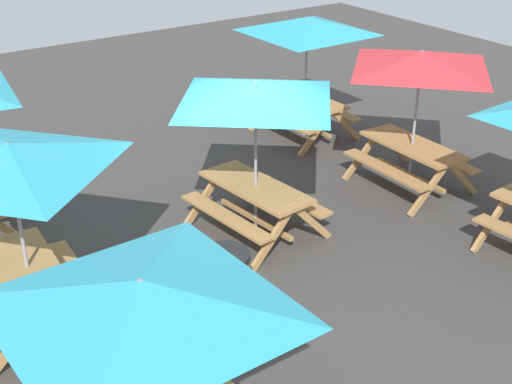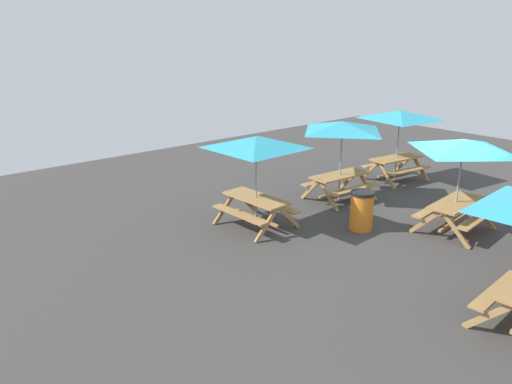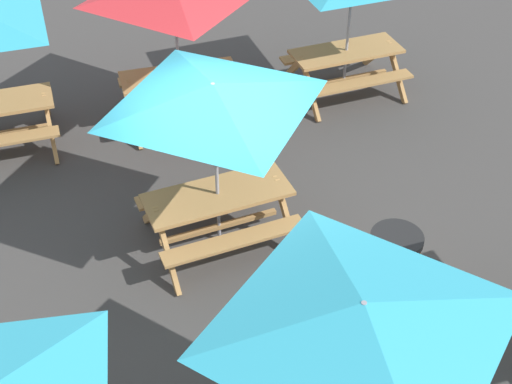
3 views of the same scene
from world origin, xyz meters
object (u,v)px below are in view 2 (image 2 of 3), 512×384
trash_bin_orange (362,210)px  picnic_table_3 (342,132)px  picnic_table_1 (256,149)px  picnic_table_5 (400,120)px  picnic_table_6 (463,152)px

trash_bin_orange → picnic_table_3: bearing=54.1°
picnic_table_1 → picnic_table_5: 6.13m
picnic_table_6 → trash_bin_orange: bearing=130.9°
picnic_table_1 → trash_bin_orange: bearing=-137.2°
picnic_table_3 → picnic_table_1: bearing=-175.9°
picnic_table_5 → picnic_table_3: bearing=-169.8°
trash_bin_orange → picnic_table_6: bearing=-43.4°
picnic_table_3 → picnic_table_5: bearing=6.4°
picnic_table_1 → picnic_table_3: 3.18m
picnic_table_1 → picnic_table_3: size_ratio=1.21×
picnic_table_1 → picnic_table_5: size_ratio=1.01×
picnic_table_1 → picnic_table_3: (3.18, 0.00, 0.00)m
picnic_table_5 → trash_bin_orange: size_ratio=2.86×
picnic_table_6 → trash_bin_orange: 2.70m
picnic_table_1 → picnic_table_5: (6.13, 0.12, 0.00)m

